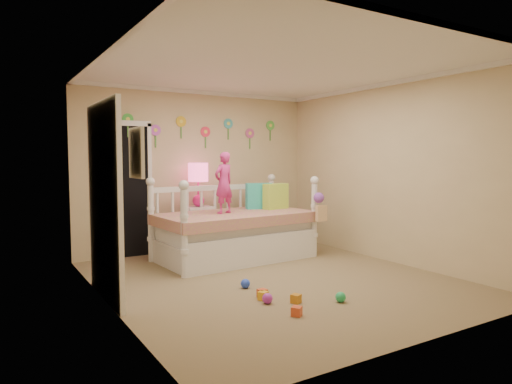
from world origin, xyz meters
TOP-DOWN VIEW (x-y plane):
  - floor at (0.00, 0.00)m, footprint 4.00×4.50m
  - ceiling at (0.00, 0.00)m, footprint 4.00×4.50m
  - back_wall at (0.00, 2.25)m, footprint 4.00×0.01m
  - left_wall at (-2.00, 0.00)m, footprint 0.01×4.50m
  - right_wall at (2.00, 0.00)m, footprint 0.01×4.50m
  - crown_molding at (0.00, 0.00)m, footprint 4.00×4.50m
  - daybed at (0.14, 1.28)m, footprint 2.39×1.39m
  - pillow_turquoise at (0.71, 1.52)m, footprint 0.43×0.25m
  - pillow_lime at (0.93, 1.36)m, footprint 0.45×0.23m
  - child at (-0.05, 1.25)m, footprint 0.37×0.30m
  - nightstand at (-0.12, 2.00)m, footprint 0.44×0.34m
  - table_lamp at (-0.12, 2.00)m, footprint 0.32×0.32m
  - closet_doorway at (-1.25, 2.23)m, footprint 0.90×0.04m
  - flower_decals at (-0.09, 2.24)m, footprint 3.40×0.02m
  - mirror_closet at (-1.96, 0.30)m, footprint 0.07×1.30m
  - wall_picture at (-1.97, -0.90)m, footprint 0.05×0.34m
  - hanging_bag at (1.24, 0.65)m, footprint 0.20×0.16m
  - toy_scatter at (-0.18, -0.67)m, footprint 0.84×1.32m

SIDE VIEW (x-z plane):
  - floor at x=0.00m, z-range -0.01..0.01m
  - toy_scatter at x=-0.18m, z-range 0.00..0.11m
  - nightstand at x=-0.12m, z-range 0.00..0.74m
  - daybed at x=0.14m, z-range 0.00..1.26m
  - hanging_bag at x=1.24m, z-range 0.58..0.94m
  - pillow_lime at x=0.93m, z-range 0.70..1.10m
  - pillow_turquoise at x=0.71m, z-range 0.70..1.11m
  - closet_doorway at x=-1.25m, z-range 0.00..2.07m
  - mirror_closet at x=-1.96m, z-range 0.00..2.10m
  - child at x=-0.05m, z-range 0.70..1.60m
  - table_lamp at x=-0.12m, z-range 0.85..1.55m
  - back_wall at x=0.00m, z-range 0.00..2.60m
  - left_wall at x=-2.00m, z-range 0.00..2.60m
  - right_wall at x=2.00m, z-range 0.00..2.60m
  - wall_picture at x=-1.97m, z-range 1.34..1.76m
  - flower_decals at x=-0.09m, z-range 1.69..2.19m
  - crown_molding at x=0.00m, z-range 2.54..2.60m
  - ceiling at x=0.00m, z-range 2.60..2.60m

